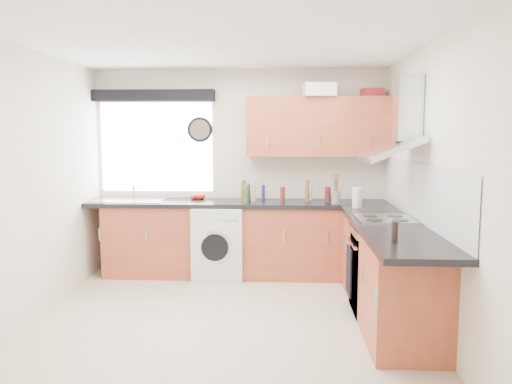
# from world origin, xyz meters

# --- Properties ---
(ground_plane) EXTENTS (3.60, 3.60, 0.00)m
(ground_plane) POSITION_xyz_m (0.00, 0.00, 0.00)
(ground_plane) COLOR beige
(ceiling) EXTENTS (3.60, 3.60, 0.02)m
(ceiling) POSITION_xyz_m (0.00, 0.00, 2.50)
(ceiling) COLOR white
(ceiling) RESTS_ON wall_back
(wall_back) EXTENTS (3.60, 0.02, 2.50)m
(wall_back) POSITION_xyz_m (0.00, 1.80, 1.25)
(wall_back) COLOR silver
(wall_back) RESTS_ON ground_plane
(wall_front) EXTENTS (3.60, 0.02, 2.50)m
(wall_front) POSITION_xyz_m (0.00, -1.80, 1.25)
(wall_front) COLOR silver
(wall_front) RESTS_ON ground_plane
(wall_left) EXTENTS (0.02, 3.60, 2.50)m
(wall_left) POSITION_xyz_m (-1.80, 0.00, 1.25)
(wall_left) COLOR silver
(wall_left) RESTS_ON ground_plane
(wall_right) EXTENTS (0.02, 3.60, 2.50)m
(wall_right) POSITION_xyz_m (1.80, 0.00, 1.25)
(wall_right) COLOR silver
(wall_right) RESTS_ON ground_plane
(window) EXTENTS (1.40, 0.02, 1.10)m
(window) POSITION_xyz_m (-1.05, 1.79, 1.55)
(window) COLOR silver
(window) RESTS_ON wall_back
(window_blind) EXTENTS (1.50, 0.18, 0.14)m
(window_blind) POSITION_xyz_m (-1.05, 1.70, 2.18)
(window_blind) COLOR black
(window_blind) RESTS_ON wall_back
(splashback) EXTENTS (0.01, 3.00, 0.54)m
(splashback) POSITION_xyz_m (1.79, 0.30, 1.18)
(splashback) COLOR white
(splashback) RESTS_ON wall_right
(base_cab_back) EXTENTS (3.00, 0.58, 0.86)m
(base_cab_back) POSITION_xyz_m (-0.10, 1.51, 0.43)
(base_cab_back) COLOR brown
(base_cab_back) RESTS_ON ground_plane
(base_cab_corner) EXTENTS (0.60, 0.60, 0.86)m
(base_cab_corner) POSITION_xyz_m (1.50, 1.50, 0.43)
(base_cab_corner) COLOR brown
(base_cab_corner) RESTS_ON ground_plane
(base_cab_right) EXTENTS (0.58, 2.10, 0.86)m
(base_cab_right) POSITION_xyz_m (1.51, 0.15, 0.43)
(base_cab_right) COLOR brown
(base_cab_right) RESTS_ON ground_plane
(worktop_back) EXTENTS (3.60, 0.62, 0.05)m
(worktop_back) POSITION_xyz_m (0.00, 1.50, 0.89)
(worktop_back) COLOR black
(worktop_back) RESTS_ON base_cab_back
(worktop_right) EXTENTS (0.62, 2.42, 0.05)m
(worktop_right) POSITION_xyz_m (1.50, 0.00, 0.89)
(worktop_right) COLOR black
(worktop_right) RESTS_ON base_cab_right
(sink) EXTENTS (0.84, 0.46, 0.10)m
(sink) POSITION_xyz_m (-1.33, 1.50, 0.95)
(sink) COLOR silver
(sink) RESTS_ON worktop_back
(oven) EXTENTS (0.56, 0.58, 0.85)m
(oven) POSITION_xyz_m (1.50, 0.30, 0.42)
(oven) COLOR black
(oven) RESTS_ON ground_plane
(hob_plate) EXTENTS (0.52, 0.52, 0.01)m
(hob_plate) POSITION_xyz_m (1.50, 0.30, 0.92)
(hob_plate) COLOR silver
(hob_plate) RESTS_ON worktop_right
(extractor_hood) EXTENTS (0.52, 0.78, 0.66)m
(extractor_hood) POSITION_xyz_m (1.60, 0.30, 1.77)
(extractor_hood) COLOR silver
(extractor_hood) RESTS_ON wall_right
(upper_cabinets) EXTENTS (1.70, 0.35, 0.70)m
(upper_cabinets) POSITION_xyz_m (0.95, 1.62, 1.80)
(upper_cabinets) COLOR brown
(upper_cabinets) RESTS_ON wall_back
(washing_machine) EXTENTS (0.62, 0.60, 0.86)m
(washing_machine) POSITION_xyz_m (-0.23, 1.40, 0.43)
(washing_machine) COLOR silver
(washing_machine) RESTS_ON ground_plane
(wall_clock) EXTENTS (0.31, 0.04, 0.31)m
(wall_clock) POSITION_xyz_m (-0.50, 1.78, 1.77)
(wall_clock) COLOR black
(wall_clock) RESTS_ON wall_back
(casserole) EXTENTS (0.40, 0.31, 0.15)m
(casserole) POSITION_xyz_m (0.95, 1.52, 2.23)
(casserole) COLOR silver
(casserole) RESTS_ON upper_cabinets
(storage_box) EXTENTS (0.27, 0.24, 0.11)m
(storage_box) POSITION_xyz_m (1.60, 1.72, 2.20)
(storage_box) COLOR red
(storage_box) RESTS_ON upper_cabinets
(utensil_pot) EXTENTS (0.12, 0.12, 0.15)m
(utensil_pot) POSITION_xyz_m (1.15, 1.35, 0.98)
(utensil_pot) COLOR #78675A
(utensil_pot) RESTS_ON worktop_back
(kitchen_roll) EXTENTS (0.12, 0.12, 0.22)m
(kitchen_roll) POSITION_xyz_m (1.35, 1.05, 1.02)
(kitchen_roll) COLOR silver
(kitchen_roll) RESTS_ON worktop_right
(tomato_cluster) EXTENTS (0.17, 0.17, 0.07)m
(tomato_cluster) POSITION_xyz_m (-0.51, 1.65, 0.95)
(tomato_cluster) COLOR #A51B0A
(tomato_cluster) RESTS_ON worktop_back
(jar_0) EXTENTS (0.05, 0.05, 0.26)m
(jar_0) POSITION_xyz_m (0.83, 1.50, 1.04)
(jar_0) COLOR brown
(jar_0) RESTS_ON worktop_back
(jar_1) EXTENTS (0.04, 0.04, 0.18)m
(jar_1) POSITION_xyz_m (0.30, 1.70, 1.00)
(jar_1) COLOR navy
(jar_1) RESTS_ON worktop_back
(jar_2) EXTENTS (0.06, 0.06, 0.26)m
(jar_2) POSITION_xyz_m (0.07, 1.46, 1.04)
(jar_2) COLOR brown
(jar_2) RESTS_ON worktop_back
(jar_3) EXTENTS (0.04, 0.04, 0.23)m
(jar_3) POSITION_xyz_m (0.88, 1.65, 1.03)
(jar_3) COLOR #BBB3A0
(jar_3) RESTS_ON worktop_back
(jar_4) EXTENTS (0.04, 0.04, 0.21)m
(jar_4) POSITION_xyz_m (0.12, 1.54, 1.02)
(jar_4) COLOR brown
(jar_4) RESTS_ON worktop_back
(jar_5) EXTENTS (0.07, 0.07, 0.10)m
(jar_5) POSITION_xyz_m (1.10, 1.43, 0.96)
(jar_5) COLOR black
(jar_5) RESTS_ON worktop_back
(jar_6) EXTENTS (0.07, 0.07, 0.18)m
(jar_6) POSITION_xyz_m (1.07, 1.50, 1.00)
(jar_6) COLOR #5A1713
(jar_6) RESTS_ON worktop_back
(jar_7) EXTENTS (0.07, 0.07, 0.22)m
(jar_7) POSITION_xyz_m (0.18, 1.50, 1.02)
(jar_7) COLOR #ABA392
(jar_7) RESTS_ON worktop_back
(jar_8) EXTENTS (0.06, 0.06, 0.19)m
(jar_8) POSITION_xyz_m (0.53, 1.39, 1.00)
(jar_8) COLOR #5E1E13
(jar_8) RESTS_ON worktop_back
(jar_9) EXTENTS (0.06, 0.06, 0.21)m
(jar_9) POSITION_xyz_m (0.11, 1.36, 1.02)
(jar_9) COLOR #1E5524
(jar_9) RESTS_ON worktop_back
(jar_10) EXTENTS (0.07, 0.07, 0.14)m
(jar_10) POSITION_xyz_m (0.07, 1.52, 0.98)
(jar_10) COLOR navy
(jar_10) RESTS_ON worktop_back
(bottle_0) EXTENTS (0.05, 0.05, 0.16)m
(bottle_0) POSITION_xyz_m (1.37, -0.70, 0.99)
(bottle_0) COLOR black
(bottle_0) RESTS_ON worktop_right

